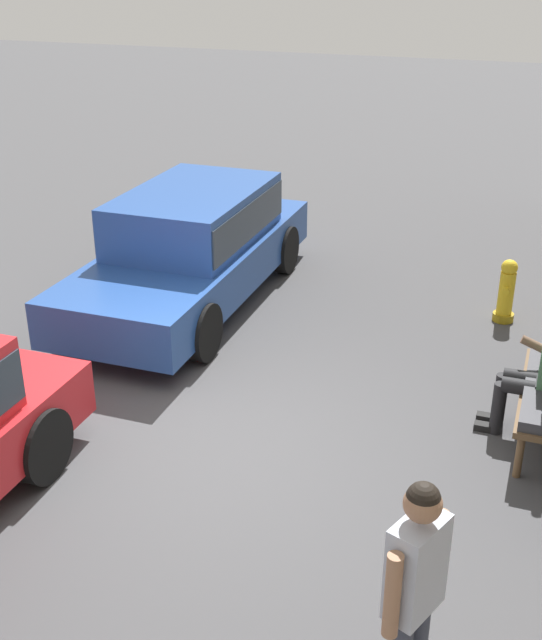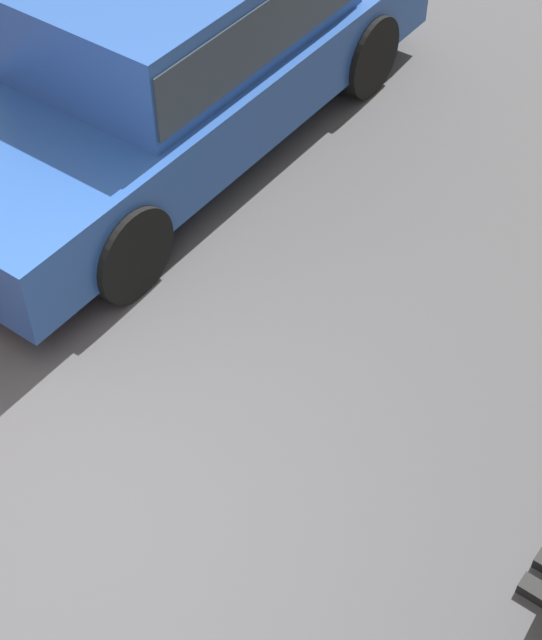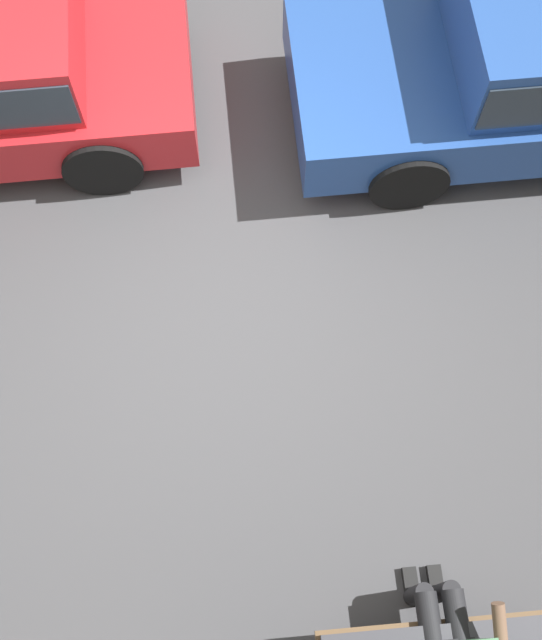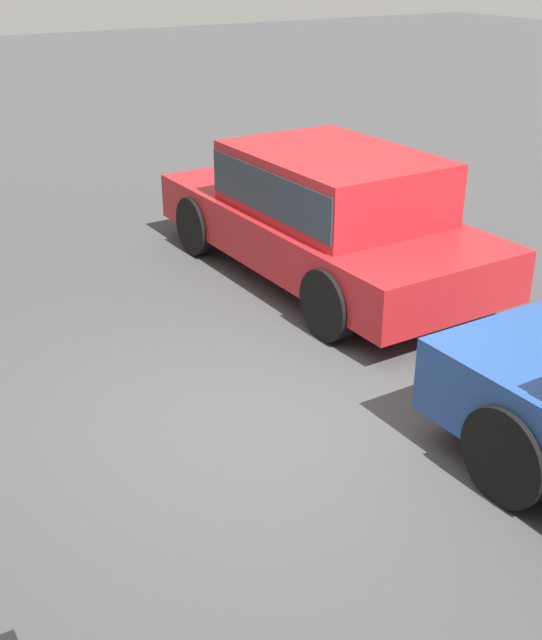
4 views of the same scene
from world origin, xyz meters
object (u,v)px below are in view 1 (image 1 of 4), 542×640
(parked_car_near, at_px, (193,242))
(pedestrian_standing, at_px, (414,589))
(fire_hydrant, at_px, (506,292))
(person_on_phone, at_px, (540,367))

(parked_car_near, height_order, pedestrian_standing, pedestrian_standing)
(parked_car_near, xyz_separation_m, fire_hydrant, (-0.73, 3.91, -0.41))
(person_on_phone, height_order, fire_hydrant, person_on_phone)
(person_on_phone, bearing_deg, fire_hydrant, -168.93)
(parked_car_near, distance_m, fire_hydrant, 4.00)
(parked_car_near, bearing_deg, fire_hydrant, 100.66)
(parked_car_near, height_order, fire_hydrant, parked_car_near)
(person_on_phone, height_order, pedestrian_standing, pedestrian_standing)
(person_on_phone, distance_m, pedestrian_standing, 3.58)
(pedestrian_standing, distance_m, fire_hydrant, 6.13)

